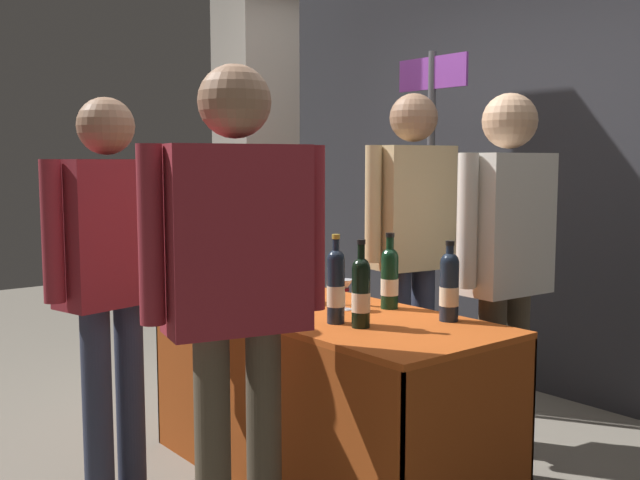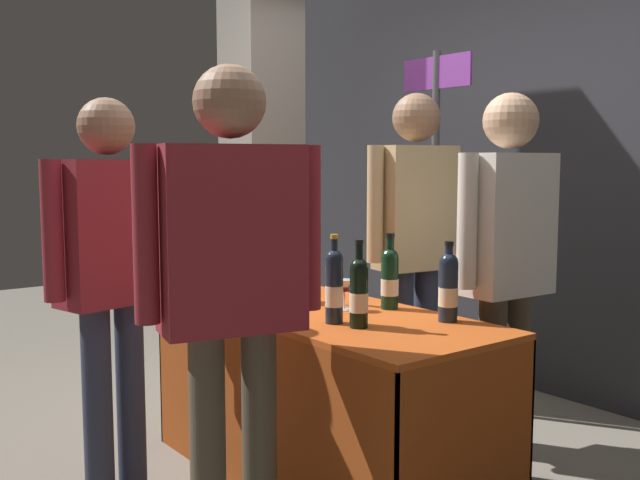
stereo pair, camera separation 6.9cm
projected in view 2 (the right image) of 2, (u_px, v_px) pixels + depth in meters
The scene contains 18 objects.
ground_plane at pixel (320, 480), 3.28m from camera, with size 12.00×12.00×0.00m, color gray.
back_partition at pixel (579, 142), 4.28m from camera, with size 5.80×0.12×3.05m, color #2D2D33.
concrete_pillar at pixel (261, 104), 4.84m from camera, with size 0.42×0.42×3.58m, color gray.
tasting_table at pixel (320, 363), 3.22m from camera, with size 1.72×0.71×0.78m.
featured_wine_bottle at pixel (359, 291), 2.82m from camera, with size 0.07×0.07×0.34m.
display_bottle_0 at pixel (448, 286), 2.92m from camera, with size 0.08×0.08×0.32m.
display_bottle_1 at pixel (334, 285), 2.89m from camera, with size 0.07×0.07×0.35m.
display_bottle_2 at pixel (188, 264), 3.63m from camera, with size 0.08×0.08×0.31m.
display_bottle_3 at pixel (390, 277), 3.18m from camera, with size 0.08×0.08×0.33m.
wine_glass_near_vendor at pixel (344, 287), 3.16m from camera, with size 0.07×0.07×0.13m.
wine_glass_mid at pixel (290, 276), 3.53m from camera, with size 0.07×0.07×0.12m.
flower_vase at pixel (297, 279), 3.34m from camera, with size 0.11×0.11×0.40m.
brochure_stand at pixel (244, 278), 3.63m from camera, with size 0.16×0.01×0.13m, color silver.
vendor_presenter at pixel (507, 254), 3.14m from camera, with size 0.23×0.56×1.70m.
vendor_assistant at pixel (415, 233), 3.71m from camera, with size 0.26×0.56×1.75m.
taster_foreground_right at pixel (110, 262), 3.01m from camera, with size 0.30×0.58×1.67m.
taster_foreground_left at pixel (232, 274), 2.41m from camera, with size 0.31×0.62×1.73m.
booth_signpost at pixel (435, 191), 4.16m from camera, with size 0.50×0.04×2.03m.
Camera 2 is at (2.49, -1.92, 1.42)m, focal length 41.26 mm.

